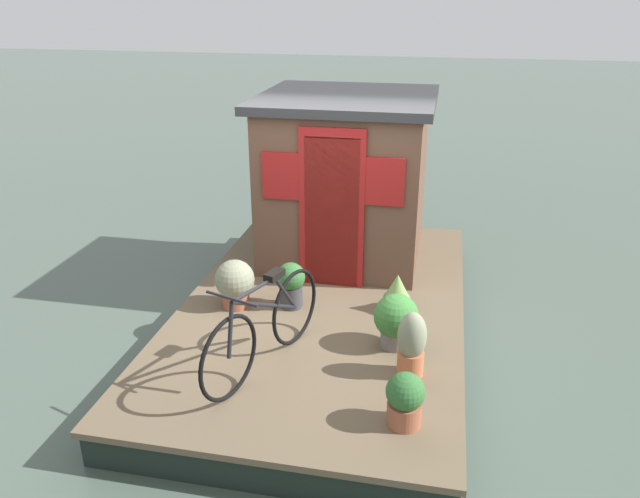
{
  "coord_description": "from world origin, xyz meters",
  "views": [
    {
      "loc": [
        -5.8,
        -1.15,
        3.49
      ],
      "look_at": [
        -0.2,
        0.0,
        1.07
      ],
      "focal_mm": 34.64,
      "sensor_mm": 36.0,
      "label": 1
    }
  ],
  "objects_px": {
    "potted_plant_mint": "(235,282)",
    "potted_plant_succulent": "(396,319)",
    "bicycle": "(264,327)",
    "potted_plant_fern": "(405,399)",
    "potted_plant_sage": "(411,344)",
    "potted_plant_geranium": "(291,283)",
    "houseboat_cabin": "(346,177)",
    "potted_plant_rosemary": "(397,293)"
  },
  "relations": [
    {
      "from": "bicycle",
      "to": "potted_plant_fern",
      "type": "relative_size",
      "value": 3.68
    },
    {
      "from": "houseboat_cabin",
      "to": "potted_plant_mint",
      "type": "relative_size",
      "value": 3.96
    },
    {
      "from": "potted_plant_geranium",
      "to": "houseboat_cabin",
      "type": "bearing_deg",
      "value": -11.67
    },
    {
      "from": "houseboat_cabin",
      "to": "potted_plant_sage",
      "type": "height_order",
      "value": "houseboat_cabin"
    },
    {
      "from": "houseboat_cabin",
      "to": "potted_plant_fern",
      "type": "relative_size",
      "value": 4.58
    },
    {
      "from": "potted_plant_rosemary",
      "to": "potted_plant_sage",
      "type": "xyz_separation_m",
      "value": [
        -1.15,
        -0.22,
        0.11
      ]
    },
    {
      "from": "potted_plant_geranium",
      "to": "potted_plant_succulent",
      "type": "bearing_deg",
      "value": -116.19
    },
    {
      "from": "potted_plant_rosemary",
      "to": "potted_plant_geranium",
      "type": "bearing_deg",
      "value": 97.13
    },
    {
      "from": "houseboat_cabin",
      "to": "potted_plant_geranium",
      "type": "relative_size",
      "value": 4.14
    },
    {
      "from": "potted_plant_geranium",
      "to": "potted_plant_fern",
      "type": "bearing_deg",
      "value": -141.97
    },
    {
      "from": "potted_plant_mint",
      "to": "potted_plant_succulent",
      "type": "height_order",
      "value": "potted_plant_succulent"
    },
    {
      "from": "houseboat_cabin",
      "to": "potted_plant_succulent",
      "type": "height_order",
      "value": "houseboat_cabin"
    },
    {
      "from": "potted_plant_mint",
      "to": "bicycle",
      "type": "bearing_deg",
      "value": -148.69
    },
    {
      "from": "potted_plant_geranium",
      "to": "potted_plant_succulent",
      "type": "relative_size",
      "value": 0.94
    },
    {
      "from": "bicycle",
      "to": "potted_plant_rosemary",
      "type": "bearing_deg",
      "value": -39.29
    },
    {
      "from": "potted_plant_sage",
      "to": "potted_plant_succulent",
      "type": "xyz_separation_m",
      "value": [
        0.44,
        0.17,
        -0.02
      ]
    },
    {
      "from": "potted_plant_succulent",
      "to": "potted_plant_mint",
      "type": "bearing_deg",
      "value": 75.19
    },
    {
      "from": "potted_plant_mint",
      "to": "potted_plant_rosemary",
      "type": "distance_m",
      "value": 1.7
    },
    {
      "from": "potted_plant_geranium",
      "to": "potted_plant_succulent",
      "type": "distance_m",
      "value": 1.28
    },
    {
      "from": "bicycle",
      "to": "potted_plant_fern",
      "type": "distance_m",
      "value": 1.39
    },
    {
      "from": "potted_plant_mint",
      "to": "potted_plant_geranium",
      "type": "height_order",
      "value": "potted_plant_mint"
    },
    {
      "from": "potted_plant_geranium",
      "to": "potted_plant_rosemary",
      "type": "bearing_deg",
      "value": -82.87
    },
    {
      "from": "potted_plant_fern",
      "to": "potted_plant_sage",
      "type": "bearing_deg",
      "value": 0.02
    },
    {
      "from": "houseboat_cabin",
      "to": "potted_plant_succulent",
      "type": "bearing_deg",
      "value": -158.44
    },
    {
      "from": "potted_plant_rosemary",
      "to": "potted_plant_succulent",
      "type": "height_order",
      "value": "potted_plant_succulent"
    },
    {
      "from": "potted_plant_fern",
      "to": "potted_plant_succulent",
      "type": "height_order",
      "value": "potted_plant_succulent"
    },
    {
      "from": "potted_plant_fern",
      "to": "potted_plant_rosemary",
      "type": "bearing_deg",
      "value": 6.85
    },
    {
      "from": "potted_plant_mint",
      "to": "potted_plant_fern",
      "type": "distance_m",
      "value": 2.48
    },
    {
      "from": "bicycle",
      "to": "potted_plant_mint",
      "type": "distance_m",
      "value": 1.22
    },
    {
      "from": "potted_plant_sage",
      "to": "potted_plant_fern",
      "type": "xyz_separation_m",
      "value": [
        -0.68,
        -0.0,
        -0.07
      ]
    },
    {
      "from": "houseboat_cabin",
      "to": "potted_plant_succulent",
      "type": "relative_size",
      "value": 3.91
    },
    {
      "from": "potted_plant_geranium",
      "to": "potted_plant_sage",
      "type": "distance_m",
      "value": 1.66
    },
    {
      "from": "bicycle",
      "to": "potted_plant_succulent",
      "type": "distance_m",
      "value": 1.25
    },
    {
      "from": "potted_plant_sage",
      "to": "potted_plant_succulent",
      "type": "bearing_deg",
      "value": 21.21
    },
    {
      "from": "bicycle",
      "to": "potted_plant_sage",
      "type": "distance_m",
      "value": 1.28
    },
    {
      "from": "potted_plant_rosemary",
      "to": "potted_plant_succulent",
      "type": "relative_size",
      "value": 0.78
    },
    {
      "from": "potted_plant_rosemary",
      "to": "potted_plant_geranium",
      "type": "relative_size",
      "value": 0.83
    },
    {
      "from": "bicycle",
      "to": "houseboat_cabin",
      "type": "bearing_deg",
      "value": -5.65
    },
    {
      "from": "houseboat_cabin",
      "to": "potted_plant_rosemary",
      "type": "distance_m",
      "value": 1.8
    },
    {
      "from": "potted_plant_mint",
      "to": "potted_plant_sage",
      "type": "bearing_deg",
      "value": -115.33
    },
    {
      "from": "potted_plant_geranium",
      "to": "potted_plant_sage",
      "type": "bearing_deg",
      "value": -127.33
    },
    {
      "from": "houseboat_cabin",
      "to": "bicycle",
      "type": "distance_m",
      "value": 2.77
    }
  ]
}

